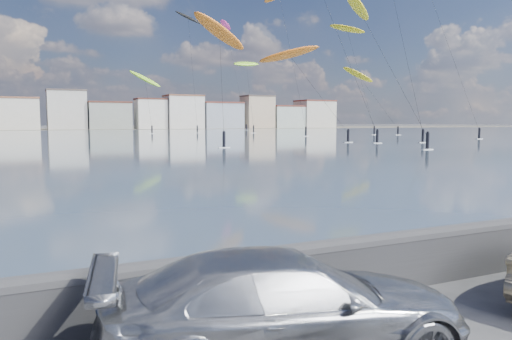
{
  "coord_description": "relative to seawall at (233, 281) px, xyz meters",
  "views": [
    {
      "loc": [
        -2.92,
        -4.45,
        3.12
      ],
      "look_at": [
        1.0,
        4.0,
        2.2
      ],
      "focal_mm": 35.0,
      "sensor_mm": 36.0,
      "label": 1
    }
  ],
  "objects": [
    {
      "name": "car_silver",
      "position": [
        0.1,
        -1.59,
        0.13
      ],
      "size": [
        5.18,
        2.84,
        1.42
      ],
      "primitive_type": "imported",
      "rotation": [
        0.0,
        0.0,
        1.39
      ],
      "color": "#A3A4A8",
      "rests_on": "ground"
    },
    {
      "name": "kitesurfer_1",
      "position": [
        39.12,
        127.72,
        30.18
      ],
      "size": [
        7.75,
        16.97,
        33.69
      ],
      "color": "black",
      "rests_on": "ground"
    },
    {
      "name": "kitesurfer_13",
      "position": [
        69.88,
        91.72,
        13.21
      ],
      "size": [
        7.3,
        16.1,
        16.52
      ],
      "color": "yellow",
      "rests_on": "ground"
    },
    {
      "name": "kitesurfer_3",
      "position": [
        36.55,
        65.15,
        13.15
      ],
      "size": [
        9.88,
        17.04,
        15.76
      ],
      "color": "orange",
      "rests_on": "ground"
    },
    {
      "name": "kitesurfer_9",
      "position": [
        52.11,
        117.77,
        17.49
      ],
      "size": [
        8.68,
        12.68,
        19.6
      ],
      "color": "#8CD826",
      "rests_on": "ground"
    },
    {
      "name": "kitesurfer_7",
      "position": [
        21.57,
        57.43,
        14.37
      ],
      "size": [
        8.94,
        13.67,
        17.88
      ],
      "color": "orange",
      "rests_on": "ground"
    },
    {
      "name": "seawall",
      "position": [
        0.0,
        0.0,
        0.0
      ],
      "size": [
        400.0,
        0.36,
        1.08
      ],
      "color": "#28282B",
      "rests_on": "ground"
    },
    {
      "name": "kitesurfer_6",
      "position": [
        38.3,
        49.23,
        17.55
      ],
      "size": [
        7.44,
        18.98,
        20.49
      ],
      "color": "yellow",
      "rests_on": "ground"
    },
    {
      "name": "far_buildings",
      "position": [
        1.31,
        183.3,
        5.44
      ],
      "size": [
        240.79,
        13.26,
        14.6
      ],
      "color": "silver",
      "rests_on": "ground"
    },
    {
      "name": "kitesurfer_15",
      "position": [
        69.49,
        96.22,
        24.64
      ],
      "size": [
        7.05,
        20.52,
        27.7
      ],
      "color": "yellow",
      "rests_on": "ground"
    },
    {
      "name": "kitesurfer_11",
      "position": [
        27.03,
        128.49,
        13.59
      ],
      "size": [
        9.11,
        19.16,
        17.17
      ],
      "color": "#8CD826",
      "rests_on": "ground"
    },
    {
      "name": "kitesurfer_5",
      "position": [
        60.99,
        155.22,
        34.32
      ],
      "size": [
        6.92,
        16.04,
        37.38
      ],
      "color": "#E5338C",
      "rests_on": "ground"
    },
    {
      "name": "bay_water",
      "position": [
        0.0,
        88.8,
        -0.58
      ],
      "size": [
        500.0,
        177.0,
        0.0
      ],
      "primitive_type": "cube",
      "color": "#374F5F",
      "rests_on": "ground"
    },
    {
      "name": "far_shore_strip",
      "position": [
        0.0,
        197.3,
        -0.57
      ],
      "size": [
        500.0,
        60.0,
        0.0
      ],
      "primitive_type": "cube",
      "color": "#4C473D",
      "rests_on": "ground"
    }
  ]
}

